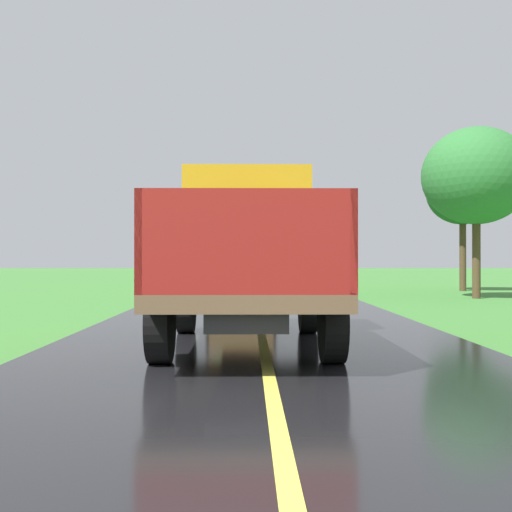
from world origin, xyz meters
TOP-DOWN VIEW (x-y plane):
  - banana_truck_near at (-0.24, 11.39)m, footprint 2.38×5.82m
  - banana_truck_far at (-0.46, 26.42)m, footprint 2.38×5.81m
  - roadside_tree_near_left at (7.58, 23.51)m, footprint 3.70×3.70m
  - roadside_tree_mid_right at (8.85, 28.89)m, footprint 3.05×3.05m

SIDE VIEW (x-z plane):
  - banana_truck_near at x=-0.24m, z-range 0.07..2.87m
  - banana_truck_far at x=-0.46m, z-range 0.08..2.88m
  - roadside_tree_mid_right at x=8.85m, z-range 1.38..6.94m
  - roadside_tree_near_left at x=7.58m, z-range 1.26..7.13m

